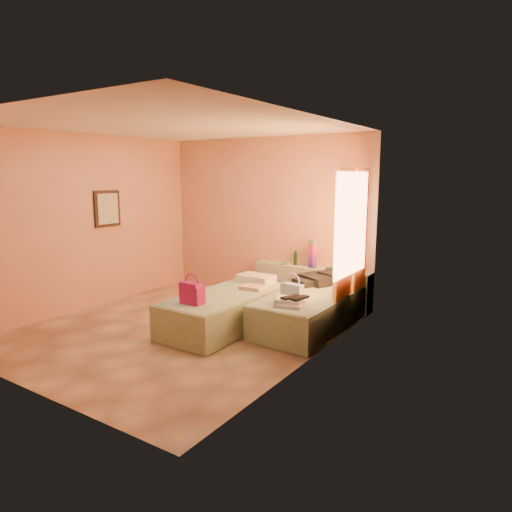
{
  "coord_description": "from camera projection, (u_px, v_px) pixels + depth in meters",
  "views": [
    {
      "loc": [
        4.25,
        -4.61,
        2.17
      ],
      "look_at": [
        0.69,
        0.85,
        0.99
      ],
      "focal_mm": 32.0,
      "sensor_mm": 36.0,
      "label": 1
    }
  ],
  "objects": [
    {
      "name": "ground",
      "position": [
        183.0,
        329.0,
        6.48
      ],
      "size": [
        4.5,
        4.5,
        0.0
      ],
      "primitive_type": "plane",
      "color": "tan",
      "rests_on": "ground"
    },
    {
      "name": "room_walls",
      "position": [
        217.0,
        201.0,
        6.52
      ],
      "size": [
        4.02,
        4.51,
        2.81
      ],
      "color": "tan",
      "rests_on": "ground"
    },
    {
      "name": "headboard_ledge",
      "position": [
        311.0,
        286.0,
        7.63
      ],
      "size": [
        2.05,
        0.3,
        0.65
      ],
      "primitive_type": "cube",
      "color": "#A8B292",
      "rests_on": "ground"
    },
    {
      "name": "bed_left",
      "position": [
        226.0,
        310.0,
        6.51
      ],
      "size": [
        0.92,
        2.01,
        0.5
      ],
      "primitive_type": "cube",
      "rotation": [
        0.0,
        0.0,
        -0.01
      ],
      "color": "#A4B995",
      "rests_on": "ground"
    },
    {
      "name": "bed_right",
      "position": [
        311.0,
        311.0,
        6.49
      ],
      "size": [
        0.92,
        2.01,
        0.5
      ],
      "primitive_type": "cube",
      "rotation": [
        0.0,
        0.0,
        -0.01
      ],
      "color": "#A4B995",
      "rests_on": "ground"
    },
    {
      "name": "water_bottle",
      "position": [
        296.0,
        258.0,
        7.72
      ],
      "size": [
        0.08,
        0.08,
        0.23
      ],
      "primitive_type": "cylinder",
      "rotation": [
        0.0,
        0.0,
        -0.29
      ],
      "color": "#163D28",
      "rests_on": "headboard_ledge"
    },
    {
      "name": "rainbow_box",
      "position": [
        313.0,
        254.0,
        7.47
      ],
      "size": [
        0.12,
        0.12,
        0.45
      ],
      "primitive_type": "cube",
      "rotation": [
        0.0,
        0.0,
        -0.27
      ],
      "color": "#A71462",
      "rests_on": "headboard_ledge"
    },
    {
      "name": "small_dish",
      "position": [
        285.0,
        264.0,
        7.77
      ],
      "size": [
        0.15,
        0.15,
        0.03
      ],
      "primitive_type": "cylinder",
      "rotation": [
        0.0,
        0.0,
        -0.38
      ],
      "color": "#4E906D",
      "rests_on": "headboard_ledge"
    },
    {
      "name": "green_book",
      "position": [
        333.0,
        269.0,
        7.33
      ],
      "size": [
        0.2,
        0.15,
        0.03
      ],
      "primitive_type": "cube",
      "rotation": [
        0.0,
        0.0,
        -0.09
      ],
      "color": "#254631",
      "rests_on": "headboard_ledge"
    },
    {
      "name": "flower_vase",
      "position": [
        353.0,
        263.0,
        7.15
      ],
      "size": [
        0.26,
        0.26,
        0.28
      ],
      "primitive_type": "cube",
      "rotation": [
        0.0,
        0.0,
        -0.2
      ],
      "color": "white",
      "rests_on": "headboard_ledge"
    },
    {
      "name": "magenta_handbag",
      "position": [
        192.0,
        293.0,
        5.94
      ],
      "size": [
        0.31,
        0.17,
        0.29
      ],
      "primitive_type": "cube",
      "rotation": [
        0.0,
        0.0,
        0.0
      ],
      "color": "#A71462",
      "rests_on": "bed_left"
    },
    {
      "name": "khaki_garment",
      "position": [
        253.0,
        287.0,
        6.69
      ],
      "size": [
        0.35,
        0.29,
        0.06
      ],
      "primitive_type": "cube",
      "rotation": [
        0.0,
        0.0,
        0.09
      ],
      "color": "tan",
      "rests_on": "bed_left"
    },
    {
      "name": "clothes_pile",
      "position": [
        320.0,
        279.0,
        7.0
      ],
      "size": [
        0.75,
        0.75,
        0.17
      ],
      "primitive_type": "cube",
      "rotation": [
        0.0,
        0.0,
        -0.39
      ],
      "color": "black",
      "rests_on": "bed_right"
    },
    {
      "name": "blue_handbag",
      "position": [
        292.0,
        291.0,
        6.23
      ],
      "size": [
        0.31,
        0.15,
        0.19
      ],
      "primitive_type": "cube",
      "rotation": [
        0.0,
        0.0,
        -0.06
      ],
      "color": "#425F9E",
      "rests_on": "bed_right"
    },
    {
      "name": "towel_stack",
      "position": [
        290.0,
        302.0,
        5.83
      ],
      "size": [
        0.42,
        0.38,
        0.1
      ],
      "primitive_type": "cube",
      "rotation": [
        0.0,
        0.0,
        0.27
      ],
      "color": "silver",
      "rests_on": "bed_right"
    },
    {
      "name": "sandal_pair",
      "position": [
        295.0,
        298.0,
        5.81
      ],
      "size": [
        0.27,
        0.32,
        0.03
      ],
      "primitive_type": "cube",
      "rotation": [
        0.0,
        0.0,
        -0.28
      ],
      "color": "black",
      "rests_on": "towel_stack"
    }
  ]
}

